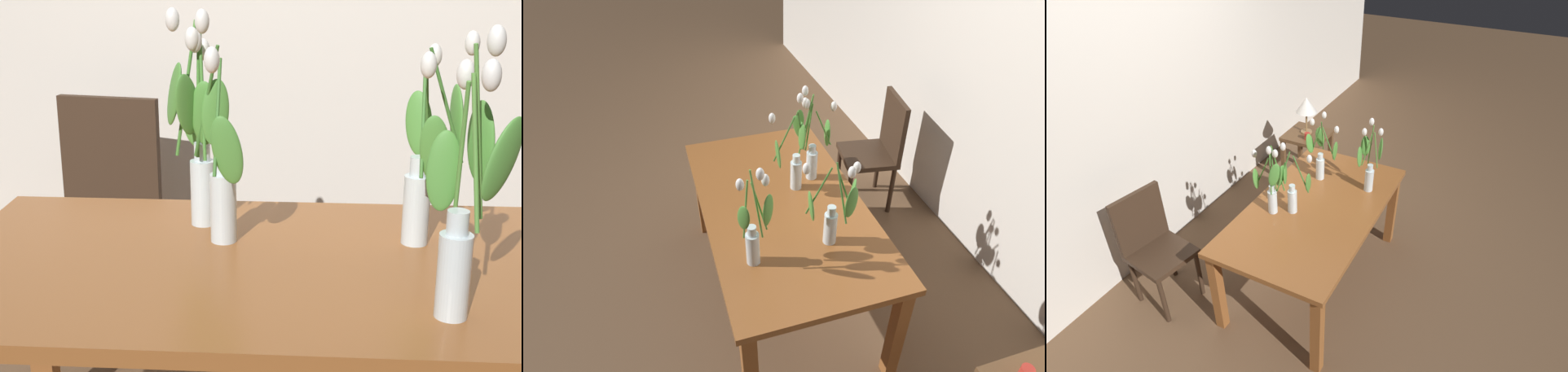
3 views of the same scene
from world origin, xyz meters
TOP-DOWN VIEW (x-y plane):
  - dining_table at (0.00, 0.00)m, footprint 1.60×0.90m
  - tulip_vase_0 at (0.40, -0.26)m, footprint 0.18×0.19m
  - tulip_vase_1 at (0.38, 0.14)m, footprint 0.17×0.29m
  - tulip_vase_2 at (-0.20, 0.24)m, footprint 0.19×0.25m
  - tulip_vase_3 at (-0.14, 0.11)m, footprint 0.21×0.26m
  - dining_chair at (-0.70, 0.99)m, footprint 0.46×0.46m

SIDE VIEW (x-z plane):
  - dining_chair at x=-0.70m, z-range 0.06..0.99m
  - dining_table at x=0.00m, z-range 0.28..1.02m
  - tulip_vase_3 at x=-0.14m, z-range 0.65..1.19m
  - tulip_vase_1 at x=0.38m, z-range 0.67..1.21m
  - tulip_vase_0 at x=0.40m, z-range 0.66..1.25m
  - tulip_vase_2 at x=-0.20m, z-range 0.68..1.27m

